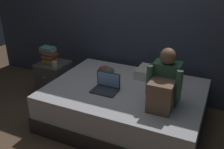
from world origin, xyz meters
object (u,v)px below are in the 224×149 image
at_px(nightstand, 54,80).
at_px(pillow, 157,74).
at_px(book_stack, 49,55).
at_px(laptop, 106,86).
at_px(clothes_pile, 106,70).
at_px(person_sitting, 164,85).
at_px(bed, 125,105).
at_px(mug, 54,64).

distance_m(nightstand, pillow, 1.64).
height_order(nightstand, book_stack, book_stack).
height_order(nightstand, pillow, pillow).
distance_m(laptop, pillow, 0.79).
height_order(nightstand, clothes_pile, clothes_pile).
relative_size(pillow, book_stack, 2.14).
height_order(nightstand, person_sitting, person_sitting).
bearing_deg(book_stack, person_sitting, -11.70).
height_order(person_sitting, laptop, person_sitting).
distance_m(bed, pillow, 0.63).
distance_m(person_sitting, laptop, 0.76).
distance_m(nightstand, book_stack, 0.42).
bearing_deg(book_stack, clothes_pile, 7.72).
height_order(bed, pillow, pillow).
bearing_deg(pillow, laptop, -128.23).
distance_m(bed, book_stack, 1.43).
relative_size(nightstand, laptop, 1.77).
distance_m(laptop, mug, 1.01).
height_order(bed, person_sitting, person_sitting).
height_order(laptop, pillow, laptop).
height_order(person_sitting, mug, person_sitting).
bearing_deg(book_stack, mug, -31.03).
relative_size(nightstand, person_sitting, 0.86).
relative_size(laptop, mug, 3.56).
relative_size(bed, mug, 22.22).
bearing_deg(clothes_pile, bed, -35.40).
bearing_deg(nightstand, book_stack, -161.94).
bearing_deg(person_sitting, book_stack, 168.30).
xyz_separation_m(person_sitting, pillow, (-0.25, 0.66, -0.19)).
relative_size(nightstand, mug, 6.28).
distance_m(laptop, clothes_pile, 0.53).
bearing_deg(pillow, mug, -165.77).
distance_m(nightstand, person_sitting, 1.95).
height_order(pillow, clothes_pile, pillow).
bearing_deg(book_stack, bed, -7.80).
xyz_separation_m(laptop, pillow, (0.49, 0.62, 0.01)).
xyz_separation_m(nightstand, laptop, (1.11, -0.37, 0.29)).
xyz_separation_m(pillow, clothes_pile, (-0.73, -0.14, -0.01)).
distance_m(bed, person_sitting, 0.77).
bearing_deg(bed, pillow, 56.98).
relative_size(person_sitting, book_stack, 2.50).
bearing_deg(mug, clothes_pile, 17.26).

